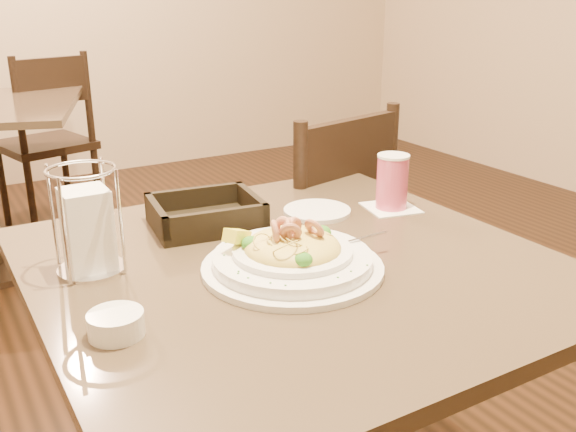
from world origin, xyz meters
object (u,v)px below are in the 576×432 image
napkin_caddy (87,227)px  butter_ramekin (116,324)px  drink_glass (392,182)px  pasta_bowl (292,255)px  bread_basket (206,216)px  side_plate (317,211)px  dining_chair_far (48,137)px  main_table (293,374)px  dining_chair_near (312,252)px

napkin_caddy → butter_ramekin: 0.25m
butter_ramekin → drink_glass: bearing=18.8°
butter_ramekin → pasta_bowl: bearing=10.4°
bread_basket → napkin_caddy: napkin_caddy is taller
napkin_caddy → side_plate: size_ratio=1.28×
napkin_caddy → dining_chair_far: bearing=81.4°
main_table → butter_ramekin: size_ratio=11.19×
dining_chair_far → butter_ramekin: (-0.39, -2.61, 0.28)m
bread_basket → napkin_caddy: 0.29m
dining_chair_near → bread_basket: bearing=20.1°
drink_glass → dining_chair_near: bearing=82.4°
bread_basket → side_plate: size_ratio=1.61×
main_table → side_plate: 0.36m
dining_chair_near → pasta_bowl: 0.77m
drink_glass → side_plate: (-0.16, 0.06, -0.06)m
dining_chair_far → pasta_bowl: (-0.06, -2.55, 0.30)m
bread_basket → side_plate: bread_basket is taller
main_table → bread_basket: size_ratio=3.77×
side_plate → butter_ramekin: butter_ramekin is taller
main_table → side_plate: side_plate is taller
main_table → dining_chair_far: 2.52m
dining_chair_near → butter_ramekin: bearing=27.7°
pasta_bowl → bread_basket: (-0.04, 0.28, -0.01)m
dining_chair_far → side_plate: (0.15, -2.32, 0.27)m
pasta_bowl → side_plate: size_ratio=2.40×
pasta_bowl → drink_glass: drink_glass is taller
dining_chair_near → main_table: bearing=41.2°
dining_chair_near → butter_ramekin: 1.02m
dining_chair_near → drink_glass: 0.52m
main_table → bread_basket: bread_basket is taller
butter_ramekin → napkin_caddy: bearing=83.6°
dining_chair_far → butter_ramekin: size_ratio=11.56×
pasta_bowl → side_plate: bearing=48.8°
bread_basket → side_plate: bearing=-11.6°
main_table → dining_chair_far: (0.03, 2.51, -0.02)m
main_table → napkin_caddy: size_ratio=4.77×
side_plate → bread_basket: bearing=168.4°
main_table → napkin_caddy: 0.48m
drink_glass → butter_ramekin: bearing=-161.2°
butter_ramekin → bread_basket: bearing=49.8°
main_table → bread_basket: bearing=104.8°
drink_glass → bread_basket: drink_glass is taller
dining_chair_far → side_plate: 2.34m
dining_chair_far → bread_basket: dining_chair_far is taller
dining_chair_near → butter_ramekin: dining_chair_near is taller
napkin_caddy → side_plate: 0.51m
dining_chair_far → side_plate: bearing=79.8°
napkin_caddy → butter_ramekin: (-0.03, -0.24, -0.06)m
pasta_bowl → bread_basket: 0.29m
main_table → pasta_bowl: bearing=-124.3°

